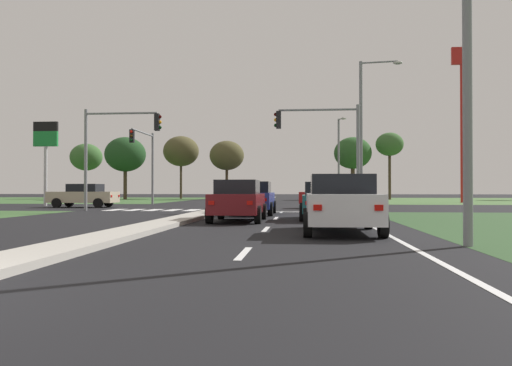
{
  "coord_description": "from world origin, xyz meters",
  "views": [
    {
      "loc": [
        4.6,
        -5.05,
        1.2
      ],
      "look_at": [
        1.03,
        35.04,
        1.71
      ],
      "focal_mm": 36.59,
      "sensor_mm": 36.0,
      "label": 1
    }
  ],
  "objects_px": {
    "car_blue_near": "(254,198)",
    "treeline_near": "(86,157)",
    "car_maroon_sixth": "(238,200)",
    "treeline_fourth": "(227,156)",
    "treeline_second": "(125,155)",
    "car_silver_seventh": "(242,193)",
    "car_white_fifth": "(341,203)",
    "treeline_fifth": "(390,145)",
    "traffic_signal_far_left": "(145,153)",
    "car_red_third": "(335,196)",
    "treeline_third": "(181,151)",
    "street_lamp_second": "(365,126)",
    "treeline_sixth": "(353,153)",
    "car_beige_second": "(84,195)",
    "street_lamp_third": "(339,155)",
    "car_teal_fourth": "(325,200)",
    "traffic_signal_near_right": "(327,138)",
    "pedestrian_at_median": "(250,190)",
    "fastfood_pole_sign": "(462,92)",
    "fuel_price_totem": "(46,144)",
    "traffic_signal_near_left": "(113,141)"
  },
  "relations": [
    {
      "from": "traffic_signal_far_left",
      "to": "treeline_fourth",
      "type": "relative_size",
      "value": 0.8
    },
    {
      "from": "treeline_fourth",
      "to": "car_beige_second",
      "type": "bearing_deg",
      "value": -100.34
    },
    {
      "from": "car_white_fifth",
      "to": "treeline_sixth",
      "type": "distance_m",
      "value": 48.66
    },
    {
      "from": "traffic_signal_far_left",
      "to": "car_maroon_sixth",
      "type": "bearing_deg",
      "value": -64.07
    },
    {
      "from": "car_blue_near",
      "to": "fastfood_pole_sign",
      "type": "bearing_deg",
      "value": 55.16
    },
    {
      "from": "car_red_third",
      "to": "car_white_fifth",
      "type": "height_order",
      "value": "car_white_fifth"
    },
    {
      "from": "car_red_third",
      "to": "pedestrian_at_median",
      "type": "xyz_separation_m",
      "value": [
        -6.86,
        14.03,
        0.34
      ]
    },
    {
      "from": "street_lamp_third",
      "to": "treeline_near",
      "type": "height_order",
      "value": "street_lamp_third"
    },
    {
      "from": "street_lamp_second",
      "to": "car_red_third",
      "type": "bearing_deg",
      "value": 128.85
    },
    {
      "from": "car_blue_near",
      "to": "treeline_second",
      "type": "bearing_deg",
      "value": 117.46
    },
    {
      "from": "car_white_fifth",
      "to": "treeline_second",
      "type": "relative_size",
      "value": 0.61
    },
    {
      "from": "traffic_signal_far_left",
      "to": "fuel_price_totem",
      "type": "height_order",
      "value": "fuel_price_totem"
    },
    {
      "from": "traffic_signal_far_left",
      "to": "treeline_fifth",
      "type": "height_order",
      "value": "treeline_fifth"
    },
    {
      "from": "car_maroon_sixth",
      "to": "traffic_signal_far_left",
      "type": "distance_m",
      "value": 22.6
    },
    {
      "from": "car_blue_near",
      "to": "treeline_near",
      "type": "bearing_deg",
      "value": 121.99
    },
    {
      "from": "treeline_second",
      "to": "car_blue_near",
      "type": "bearing_deg",
      "value": -62.54
    },
    {
      "from": "treeline_second",
      "to": "car_silver_seventh",
      "type": "bearing_deg",
      "value": -13.22
    },
    {
      "from": "car_maroon_sixth",
      "to": "fastfood_pole_sign",
      "type": "xyz_separation_m",
      "value": [
        17.0,
        29.63,
        9.39
      ]
    },
    {
      "from": "street_lamp_second",
      "to": "street_lamp_third",
      "type": "relative_size",
      "value": 1.11
    },
    {
      "from": "car_beige_second",
      "to": "street_lamp_second",
      "type": "distance_m",
      "value": 19.1
    },
    {
      "from": "car_teal_fourth",
      "to": "street_lamp_third",
      "type": "distance_m",
      "value": 29.68
    },
    {
      "from": "treeline_fourth",
      "to": "street_lamp_second",
      "type": "bearing_deg",
      "value": -68.12
    },
    {
      "from": "street_lamp_second",
      "to": "treeline_sixth",
      "type": "relative_size",
      "value": 1.19
    },
    {
      "from": "car_blue_near",
      "to": "car_silver_seventh",
      "type": "bearing_deg",
      "value": 97.55
    },
    {
      "from": "car_blue_near",
      "to": "treeline_fifth",
      "type": "distance_m",
      "value": 41.11
    },
    {
      "from": "car_maroon_sixth",
      "to": "street_lamp_third",
      "type": "relative_size",
      "value": 0.53
    },
    {
      "from": "fastfood_pole_sign",
      "to": "car_teal_fourth",
      "type": "bearing_deg",
      "value": -115.91
    },
    {
      "from": "car_silver_seventh",
      "to": "traffic_signal_near_left",
      "type": "height_order",
      "value": "traffic_signal_near_left"
    },
    {
      "from": "street_lamp_second",
      "to": "car_silver_seventh",
      "type": "bearing_deg",
      "value": 111.26
    },
    {
      "from": "treeline_near",
      "to": "treeline_third",
      "type": "height_order",
      "value": "treeline_third"
    },
    {
      "from": "pedestrian_at_median",
      "to": "treeline_fifth",
      "type": "bearing_deg",
      "value": -127.85
    },
    {
      "from": "treeline_third",
      "to": "treeline_sixth",
      "type": "height_order",
      "value": "treeline_third"
    },
    {
      "from": "treeline_fourth",
      "to": "car_maroon_sixth",
      "type": "bearing_deg",
      "value": -81.16
    },
    {
      "from": "treeline_fifth",
      "to": "car_teal_fourth",
      "type": "bearing_deg",
      "value": -102.64
    },
    {
      "from": "traffic_signal_far_left",
      "to": "car_beige_second",
      "type": "bearing_deg",
      "value": -114.53
    },
    {
      "from": "car_maroon_sixth",
      "to": "car_blue_near",
      "type": "bearing_deg",
      "value": 88.97
    },
    {
      "from": "car_maroon_sixth",
      "to": "treeline_fourth",
      "type": "distance_m",
      "value": 45.08
    },
    {
      "from": "car_blue_near",
      "to": "car_red_third",
      "type": "distance_m",
      "value": 9.65
    },
    {
      "from": "street_lamp_second",
      "to": "treeline_near",
      "type": "bearing_deg",
      "value": 132.24
    },
    {
      "from": "car_silver_seventh",
      "to": "traffic_signal_far_left",
      "type": "bearing_deg",
      "value": 73.73
    },
    {
      "from": "treeline_near",
      "to": "treeline_second",
      "type": "xyz_separation_m",
      "value": [
        7.24,
        -5.39,
        -0.04
      ]
    },
    {
      "from": "car_red_third",
      "to": "treeline_third",
      "type": "relative_size",
      "value": 0.56
    },
    {
      "from": "traffic_signal_near_right",
      "to": "street_lamp_third",
      "type": "bearing_deg",
      "value": 84.35
    },
    {
      "from": "car_maroon_sixth",
      "to": "traffic_signal_far_left",
      "type": "relative_size",
      "value": 0.73
    },
    {
      "from": "treeline_fourth",
      "to": "treeline_fifth",
      "type": "bearing_deg",
      "value": -0.92
    },
    {
      "from": "car_teal_fourth",
      "to": "treeline_near",
      "type": "height_order",
      "value": "treeline_near"
    },
    {
      "from": "car_maroon_sixth",
      "to": "treeline_third",
      "type": "relative_size",
      "value": 0.52
    },
    {
      "from": "treeline_sixth",
      "to": "car_silver_seventh",
      "type": "bearing_deg",
      "value": -160.75
    },
    {
      "from": "street_lamp_second",
      "to": "treeline_sixth",
      "type": "distance_m",
      "value": 31.42
    },
    {
      "from": "traffic_signal_near_right",
      "to": "fuel_price_totem",
      "type": "height_order",
      "value": "fuel_price_totem"
    }
  ]
}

